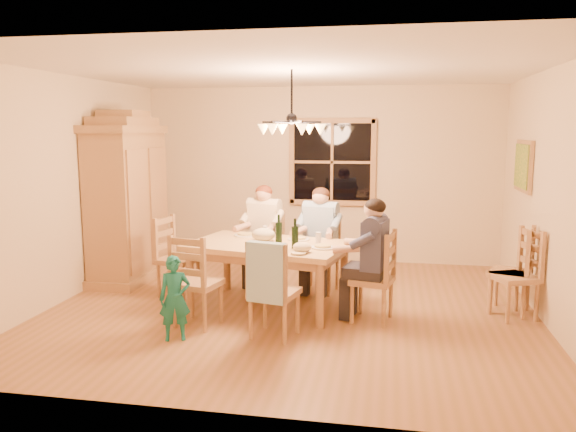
% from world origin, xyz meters
% --- Properties ---
extents(floor, '(5.50, 5.50, 0.00)m').
position_xyz_m(floor, '(0.00, 0.00, 0.00)').
color(floor, olive).
rests_on(floor, ground).
extents(ceiling, '(5.50, 5.00, 0.02)m').
position_xyz_m(ceiling, '(0.00, 0.00, 2.70)').
color(ceiling, white).
rests_on(ceiling, wall_back).
extents(wall_back, '(5.50, 0.02, 2.70)m').
position_xyz_m(wall_back, '(0.00, 2.50, 1.35)').
color(wall_back, beige).
rests_on(wall_back, floor).
extents(wall_left, '(0.02, 5.00, 2.70)m').
position_xyz_m(wall_left, '(-2.75, 0.00, 1.35)').
color(wall_left, beige).
rests_on(wall_left, floor).
extents(wall_right, '(0.02, 5.00, 2.70)m').
position_xyz_m(wall_right, '(2.75, 0.00, 1.35)').
color(wall_right, beige).
rests_on(wall_right, floor).
extents(window, '(1.30, 0.06, 1.30)m').
position_xyz_m(window, '(0.20, 2.47, 1.55)').
color(window, black).
rests_on(window, wall_back).
extents(painting, '(0.06, 0.78, 0.64)m').
position_xyz_m(painting, '(2.71, 1.20, 1.60)').
color(painting, olive).
rests_on(painting, wall_right).
extents(chandelier, '(0.77, 0.68, 0.71)m').
position_xyz_m(chandelier, '(-0.00, 0.00, 2.08)').
color(chandelier, black).
rests_on(chandelier, ceiling).
extents(armoire, '(0.66, 1.40, 2.30)m').
position_xyz_m(armoire, '(-2.42, 0.87, 1.06)').
color(armoire, olive).
rests_on(armoire, floor).
extents(dining_table, '(1.95, 1.42, 0.76)m').
position_xyz_m(dining_table, '(-0.27, -0.02, 0.66)').
color(dining_table, tan).
rests_on(dining_table, floor).
extents(chair_far_left, '(0.52, 0.50, 0.99)m').
position_xyz_m(chair_far_left, '(-0.53, 0.89, 0.30)').
color(chair_far_left, '#A17447').
rests_on(chair_far_left, floor).
extents(chair_far_right, '(0.52, 0.50, 0.99)m').
position_xyz_m(chair_far_right, '(0.24, 0.73, 0.30)').
color(chair_far_right, '#A17447').
rests_on(chair_far_right, floor).
extents(chair_near_left, '(0.52, 0.50, 0.99)m').
position_xyz_m(chair_near_left, '(-0.87, -0.74, 0.30)').
color(chair_near_left, '#A17447').
rests_on(chair_near_left, floor).
extents(chair_near_right, '(0.52, 0.50, 0.99)m').
position_xyz_m(chair_near_right, '(-0.01, -0.93, 0.30)').
color(chair_near_right, '#A17447').
rests_on(chair_near_right, floor).
extents(chair_end_left, '(0.50, 0.52, 0.99)m').
position_xyz_m(chair_end_left, '(-1.47, 0.23, 0.30)').
color(chair_end_left, '#A17447').
rests_on(chair_end_left, floor).
extents(chair_end_right, '(0.50, 0.52, 0.99)m').
position_xyz_m(chair_end_right, '(0.93, -0.27, 0.30)').
color(chair_end_right, '#A17447').
rests_on(chair_end_right, floor).
extents(adult_woman, '(0.46, 0.49, 0.87)m').
position_xyz_m(adult_woman, '(-0.53, 0.89, 0.84)').
color(adult_woman, beige).
rests_on(adult_woman, floor).
extents(adult_plaid_man, '(0.46, 0.49, 0.87)m').
position_xyz_m(adult_plaid_man, '(0.24, 0.73, 0.84)').
color(adult_plaid_man, '#33618E').
rests_on(adult_plaid_man, floor).
extents(adult_slate_man, '(0.49, 0.46, 0.87)m').
position_xyz_m(adult_slate_man, '(0.93, -0.27, 0.84)').
color(adult_slate_man, '#3D4061').
rests_on(adult_slate_man, floor).
extents(towel, '(0.39, 0.18, 0.58)m').
position_xyz_m(towel, '(-0.05, -1.11, 0.70)').
color(towel, '#93B9C7').
rests_on(towel, chair_near_right).
extents(wine_bottle_a, '(0.08, 0.08, 0.33)m').
position_xyz_m(wine_bottle_a, '(-0.15, 0.01, 0.93)').
color(wine_bottle_a, black).
rests_on(wine_bottle_a, dining_table).
extents(wine_bottle_b, '(0.08, 0.08, 0.33)m').
position_xyz_m(wine_bottle_b, '(0.08, -0.24, 0.93)').
color(wine_bottle_b, black).
rests_on(wine_bottle_b, dining_table).
extents(plate_woman, '(0.26, 0.26, 0.02)m').
position_xyz_m(plate_woman, '(-0.64, 0.34, 0.77)').
color(plate_woman, white).
rests_on(plate_woman, dining_table).
extents(plate_plaid, '(0.26, 0.26, 0.02)m').
position_xyz_m(plate_plaid, '(0.05, 0.21, 0.77)').
color(plate_plaid, white).
rests_on(plate_plaid, dining_table).
extents(plate_slate, '(0.26, 0.26, 0.02)m').
position_xyz_m(plate_slate, '(0.38, -0.19, 0.77)').
color(plate_slate, white).
rests_on(plate_slate, dining_table).
extents(wine_glass_a, '(0.06, 0.06, 0.14)m').
position_xyz_m(wine_glass_a, '(-0.38, 0.30, 0.83)').
color(wine_glass_a, silver).
rests_on(wine_glass_a, dining_table).
extents(wine_glass_b, '(0.06, 0.06, 0.14)m').
position_xyz_m(wine_glass_b, '(0.31, 0.02, 0.83)').
color(wine_glass_b, silver).
rests_on(wine_glass_b, dining_table).
extents(cap, '(0.20, 0.20, 0.11)m').
position_xyz_m(cap, '(0.19, -0.43, 0.82)').
color(cap, '#D1BD8B').
rests_on(cap, dining_table).
extents(napkin, '(0.21, 0.17, 0.03)m').
position_xyz_m(napkin, '(-0.39, -0.20, 0.78)').
color(napkin, '#495A87').
rests_on(napkin, dining_table).
extents(cloth_bundle, '(0.28, 0.22, 0.15)m').
position_xyz_m(cloth_bundle, '(-0.35, 0.09, 0.84)').
color(cloth_bundle, tan).
rests_on(cloth_bundle, dining_table).
extents(child, '(0.36, 0.30, 0.84)m').
position_xyz_m(child, '(-0.95, -1.19, 0.42)').
color(child, '#19726B').
rests_on(child, floor).
extents(chair_spare_front, '(0.55, 0.57, 0.99)m').
position_xyz_m(chair_spare_front, '(2.45, 0.11, 0.30)').
color(chair_spare_front, '#A17447').
rests_on(chair_spare_front, floor).
extents(chair_spare_back, '(0.54, 0.56, 0.99)m').
position_xyz_m(chair_spare_back, '(2.45, 0.28, 0.30)').
color(chair_spare_back, '#A17447').
rests_on(chair_spare_back, floor).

